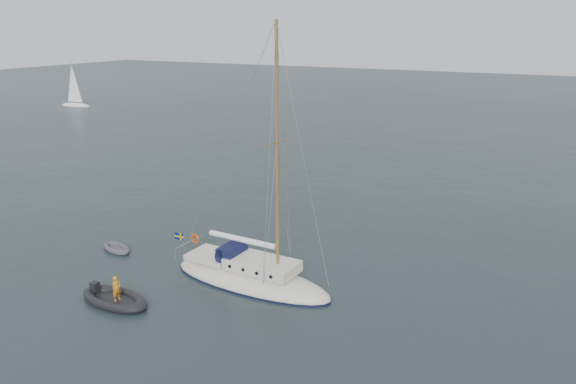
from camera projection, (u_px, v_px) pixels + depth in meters
The scene contains 5 objects.
ground at pixel (276, 278), 31.41m from camera, with size 300.00×300.00×0.00m, color black.
sailboat at pixel (251, 265), 30.49m from camera, with size 10.20×3.05×14.53m.
dinghy at pixel (117, 248), 35.24m from camera, with size 2.48×1.12×0.35m.
rib at pixel (114, 298), 28.60m from camera, with size 4.17×1.89×1.53m.
distant_yacht_a at pixel (74, 86), 96.83m from camera, with size 6.00×3.20×7.94m.
Camera 1 is at (13.80, -25.17, 13.65)m, focal length 35.00 mm.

